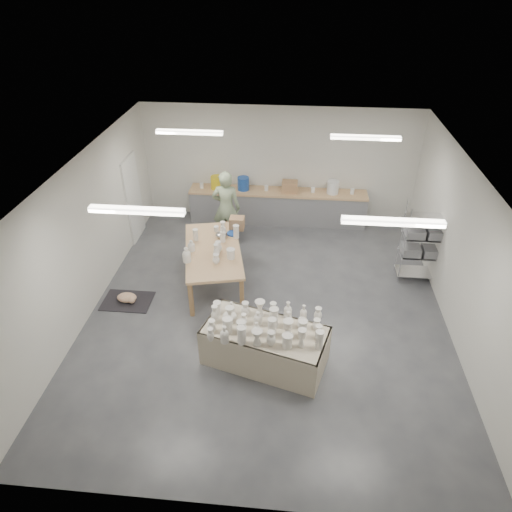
# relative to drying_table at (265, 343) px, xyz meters

# --- Properties ---
(room) EXTENTS (8.00, 8.02, 3.00)m
(room) POSITION_rel_drying_table_xyz_m (-0.17, 1.50, 1.63)
(room) COLOR #424449
(room) RESTS_ON ground
(back_counter) EXTENTS (4.60, 0.60, 1.24)m
(back_counter) POSITION_rel_drying_table_xyz_m (-0.07, 5.10, 0.06)
(back_counter) COLOR #A97F52
(back_counter) RESTS_ON ground
(wire_shelf) EXTENTS (0.88, 0.48, 1.80)m
(wire_shelf) POSITION_rel_drying_table_xyz_m (3.14, 2.82, 0.49)
(wire_shelf) COLOR silver
(wire_shelf) RESTS_ON ground
(drying_table) EXTENTS (2.27, 1.55, 1.10)m
(drying_table) POSITION_rel_drying_table_xyz_m (0.00, 0.00, 0.00)
(drying_table) COLOR olive
(drying_table) RESTS_ON ground
(work_table) EXTENTS (1.60, 2.46, 1.23)m
(work_table) POSITION_rel_drying_table_xyz_m (-1.23, 2.33, 0.42)
(work_table) COLOR #A97F52
(work_table) RESTS_ON ground
(rug) EXTENTS (1.00, 0.70, 0.02)m
(rug) POSITION_rel_drying_table_xyz_m (-2.96, 1.39, -0.42)
(rug) COLOR black
(rug) RESTS_ON ground
(cat) EXTENTS (0.45, 0.34, 0.17)m
(cat) POSITION_rel_drying_table_xyz_m (-2.94, 1.38, -0.32)
(cat) COLOR white
(cat) RESTS_ON rug
(potter) EXTENTS (0.70, 0.47, 1.88)m
(potter) POSITION_rel_drying_table_xyz_m (-1.24, 3.94, 0.51)
(potter) COLOR #8EA27D
(potter) RESTS_ON ground
(red_stool) EXTENTS (0.47, 0.47, 0.35)m
(red_stool) POSITION_rel_drying_table_xyz_m (-1.24, 4.21, -0.11)
(red_stool) COLOR #A11F17
(red_stool) RESTS_ON ground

